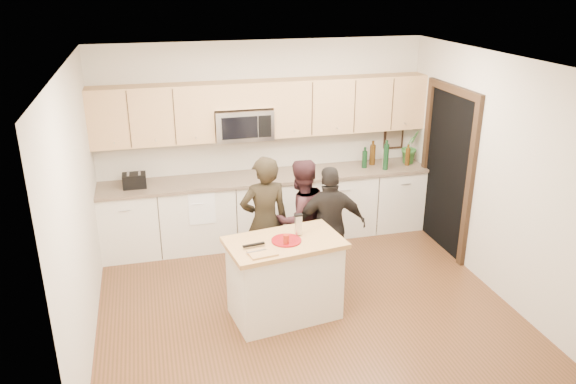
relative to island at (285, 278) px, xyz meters
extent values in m
plane|color=brown|center=(0.26, 0.24, -0.45)|extent=(4.50, 4.50, 0.00)
cube|color=#BCB4A0|center=(0.26, 2.24, 0.90)|extent=(4.50, 0.02, 2.70)
cube|color=#BCB4A0|center=(0.26, -1.76, 0.90)|extent=(4.50, 0.02, 2.70)
cube|color=#BCB4A0|center=(-1.99, 0.24, 0.90)|extent=(0.02, 4.00, 2.70)
cube|color=#BCB4A0|center=(2.51, 0.24, 0.90)|extent=(0.02, 4.00, 2.70)
cube|color=white|center=(0.26, 0.24, 2.25)|extent=(4.50, 4.00, 0.02)
cube|color=beige|center=(0.26, 1.93, 0.00)|extent=(4.50, 0.62, 0.90)
cube|color=#7E6654|center=(0.26, 1.92, 0.47)|extent=(4.50, 0.66, 0.04)
cube|color=tan|center=(-1.22, 2.07, 1.37)|extent=(1.55, 0.33, 0.75)
cube|color=tan|center=(1.42, 2.07, 1.37)|extent=(2.17, 0.33, 0.75)
cube|color=tan|center=(-0.05, 2.07, 1.58)|extent=(0.78, 0.33, 0.33)
cube|color=silver|center=(-0.05, 2.04, 1.20)|extent=(0.76, 0.40, 0.40)
cube|color=black|center=(-0.13, 1.83, 1.20)|extent=(0.47, 0.01, 0.29)
cube|color=black|center=(0.20, 1.83, 1.20)|extent=(0.17, 0.01, 0.29)
cube|color=black|center=(2.50, 1.14, 0.60)|extent=(0.02, 1.05, 2.10)
cube|color=black|center=(2.48, 0.56, 0.60)|extent=(0.06, 0.10, 2.10)
cube|color=black|center=(2.48, 1.71, 0.60)|extent=(0.06, 0.10, 2.10)
cube|color=black|center=(2.48, 1.14, 1.70)|extent=(0.06, 1.25, 0.10)
cube|color=black|center=(2.21, 2.22, 0.83)|extent=(0.30, 0.03, 0.38)
cube|color=tan|center=(2.21, 2.21, 0.83)|extent=(0.24, 0.00, 0.32)
cube|color=white|center=(-0.69, 1.61, 0.25)|extent=(0.34, 0.01, 0.48)
cube|color=white|center=(-0.69, 1.91, 0.48)|extent=(0.34, 0.60, 0.01)
cube|color=beige|center=(0.00, 0.00, -0.03)|extent=(1.19, 0.80, 0.85)
cube|color=#B07E49|center=(0.00, 0.00, 0.42)|extent=(1.29, 0.87, 0.05)
cylinder|color=maroon|center=(0.02, -0.02, 0.45)|extent=(0.31, 0.31, 0.02)
cube|color=silver|center=(0.17, 0.08, 0.57)|extent=(0.07, 0.05, 0.21)
cube|color=black|center=(0.17, 0.08, 0.68)|extent=(0.08, 0.05, 0.02)
cylinder|color=maroon|center=(-0.01, -0.10, 0.50)|extent=(0.06, 0.06, 0.11)
cube|color=#B07E49|center=(-0.29, -0.24, 0.46)|extent=(0.30, 0.24, 0.02)
cube|color=black|center=(-0.34, -0.08, 0.48)|extent=(0.23, 0.06, 0.02)
cube|color=silver|center=(-0.34, -0.21, 0.47)|extent=(0.21, 0.05, 0.01)
cube|color=black|center=(-1.50, 1.91, 0.58)|extent=(0.29, 0.21, 0.18)
cube|color=silver|center=(-1.57, 1.91, 0.67)|extent=(0.03, 0.15, 0.00)
cube|color=silver|center=(-1.43, 1.91, 0.67)|extent=(0.03, 0.15, 0.00)
cylinder|color=black|center=(1.64, 1.91, 0.64)|extent=(0.07, 0.07, 0.30)
cylinder|color=#3B240A|center=(1.80, 2.02, 0.66)|extent=(0.08, 0.08, 0.35)
cylinder|color=#B6B08F|center=(1.92, 1.85, 0.65)|extent=(0.07, 0.07, 0.33)
cylinder|color=#3B240A|center=(2.28, 1.87, 0.64)|extent=(0.07, 0.07, 0.31)
cylinder|color=black|center=(1.90, 1.76, 0.70)|extent=(0.08, 0.08, 0.42)
imported|color=#2F6C2B|center=(2.36, 1.96, 0.73)|extent=(0.33, 0.29, 0.49)
imported|color=black|center=(-0.06, 0.73, 0.34)|extent=(0.61, 0.43, 1.60)
imported|color=black|center=(0.41, 0.85, 0.29)|extent=(0.85, 0.74, 1.48)
imported|color=black|center=(0.70, 0.57, 0.28)|extent=(0.89, 0.44, 1.46)
camera|label=1|loc=(-1.27, -5.11, 3.02)|focal=35.00mm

